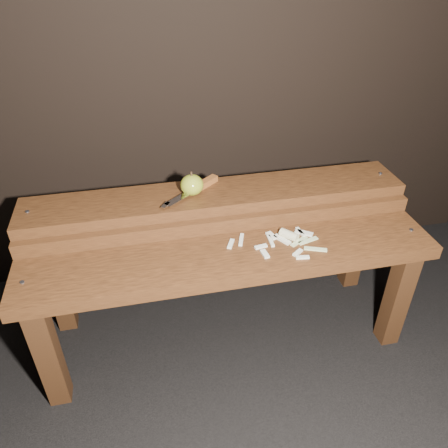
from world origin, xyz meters
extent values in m
plane|color=black|center=(0.00, 0.00, 0.00)|extent=(60.00, 60.00, 0.00)
cube|color=#351C0D|center=(-0.54, -0.10, 0.19)|extent=(0.06, 0.06, 0.38)
cube|color=#351C0D|center=(0.54, -0.10, 0.19)|extent=(0.06, 0.06, 0.38)
cube|color=#452410|center=(0.00, -0.05, 0.40)|extent=(1.20, 0.20, 0.04)
cylinder|color=slate|center=(-0.56, -0.05, 0.42)|extent=(0.01, 0.01, 0.00)
cylinder|color=slate|center=(0.56, -0.05, 0.42)|extent=(0.01, 0.01, 0.00)
cube|color=#351C0D|center=(-0.54, 0.20, 0.23)|extent=(0.06, 0.06, 0.46)
cube|color=#351C0D|center=(0.54, 0.20, 0.23)|extent=(0.06, 0.06, 0.46)
cube|color=#452410|center=(0.00, 0.07, 0.44)|extent=(1.20, 0.02, 0.05)
cube|color=#452410|center=(0.00, 0.17, 0.48)|extent=(1.20, 0.18, 0.04)
cylinder|color=slate|center=(-0.56, 0.17, 0.50)|extent=(0.01, 0.01, 0.00)
cylinder|color=slate|center=(0.56, 0.17, 0.50)|extent=(0.01, 0.01, 0.00)
ellipsoid|color=olive|center=(-0.08, 0.17, 0.53)|extent=(0.07, 0.07, 0.06)
cylinder|color=#382314|center=(-0.08, 0.17, 0.57)|extent=(0.01, 0.01, 0.01)
cube|color=brown|center=(-0.03, 0.21, 0.51)|extent=(0.09, 0.08, 0.02)
cube|color=silver|center=(-0.07, 0.18, 0.51)|extent=(0.03, 0.03, 0.02)
cube|color=silver|center=(-0.12, 0.14, 0.51)|extent=(0.10, 0.09, 0.00)
cube|color=silver|center=(-0.17, 0.11, 0.51)|extent=(0.03, 0.04, 0.00)
cube|color=beige|center=(0.12, -0.02, 0.42)|extent=(0.01, 0.05, 0.01)
cube|color=beige|center=(0.19, -0.11, 0.42)|extent=(0.04, 0.02, 0.01)
cube|color=beige|center=(0.16, -0.02, 0.42)|extent=(0.04, 0.06, 0.01)
cube|color=beige|center=(0.13, 0.01, 0.42)|extent=(0.03, 0.04, 0.01)
cube|color=beige|center=(0.23, 0.00, 0.42)|extent=(0.05, 0.05, 0.01)
cube|color=beige|center=(0.09, -0.04, 0.42)|extent=(0.04, 0.02, 0.01)
cube|color=beige|center=(0.01, -0.01, 0.42)|extent=(0.03, 0.04, 0.01)
cube|color=beige|center=(0.04, 0.01, 0.42)|extent=(0.03, 0.06, 0.01)
cube|color=beige|center=(0.09, -0.07, 0.42)|extent=(0.02, 0.04, 0.01)
cube|color=beige|center=(0.18, -0.09, 0.42)|extent=(0.04, 0.03, 0.01)
cube|color=beige|center=(0.22, 0.01, 0.42)|extent=(0.02, 0.05, 0.01)
cylinder|color=#C9BB8C|center=(0.18, -0.01, 0.43)|extent=(0.06, 0.06, 0.03)
cube|color=#BCC988|center=(0.23, -0.04, 0.42)|extent=(0.07, 0.03, 0.00)
cube|color=#BCC988|center=(0.20, -0.03, 0.42)|extent=(0.06, 0.05, 0.00)
cube|color=#BCC988|center=(0.24, -0.08, 0.42)|extent=(0.07, 0.04, 0.00)
camera|label=1|loc=(-0.23, -0.99, 1.18)|focal=35.00mm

